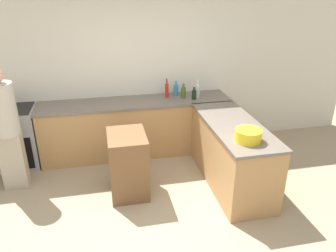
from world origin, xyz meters
name	(u,v)px	position (x,y,z in m)	size (l,w,h in m)	color
ground_plane	(158,227)	(0.00, 0.00, 0.00)	(14.00, 14.00, 0.00)	tan
wall_back	(132,70)	(0.00, 2.27, 1.35)	(8.00, 0.06, 2.70)	silver
counter_back	(137,127)	(0.00, 1.93, 0.46)	(3.08, 0.65, 0.92)	tan
counter_peninsula	(231,153)	(1.20, 0.74, 0.46)	(0.69, 1.78, 0.92)	tan
range_oven	(13,137)	(-1.92, 1.92, 0.46)	(0.76, 0.63, 0.93)	#99999E
island_table	(128,164)	(-0.25, 0.81, 0.43)	(0.50, 0.65, 0.86)	brown
mixing_bowl	(248,135)	(1.15, 0.22, 0.99)	(0.32, 0.32, 0.14)	yellow
hot_sauce_bottle	(167,90)	(0.53, 2.02, 1.04)	(0.06, 0.06, 0.31)	red
olive_oil_bottle	(183,92)	(0.79, 1.93, 1.02)	(0.07, 0.07, 0.24)	#475B1E
wine_bottle_dark	(194,94)	(0.94, 1.82, 1.00)	(0.07, 0.07, 0.21)	black
vinegar_bottle_clear	(197,91)	(1.02, 1.90, 1.04)	(0.08, 0.08, 0.30)	silver
dish_soap_bottle	(176,90)	(0.70, 2.08, 1.02)	(0.08, 0.08, 0.25)	#338CBF
person_by_range	(6,127)	(-1.79, 1.25, 0.93)	(0.35, 0.35, 1.71)	#ADA38E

